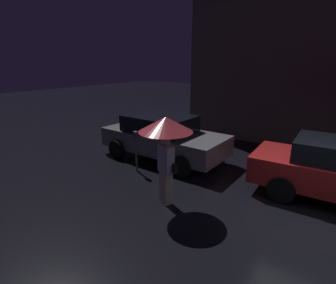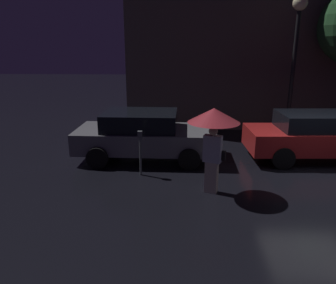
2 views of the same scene
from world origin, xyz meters
name	(u,v)px [view 1 (image 1 of 2)]	position (x,y,z in m)	size (l,w,h in m)	color
ground_plane	(314,225)	(0.00, 0.00, 0.00)	(60.00, 60.00, 0.00)	black
building_facade_left	(319,30)	(-1.31, 6.50, 4.34)	(9.30, 3.00, 8.69)	#564C47
parked_car_grey	(163,136)	(-4.85, 1.37, 0.77)	(4.28, 2.05, 1.47)	slate
pedestrian_with_umbrella	(166,133)	(-2.99, -1.01, 1.70)	(1.20, 1.20, 2.06)	beige
parking_meter	(136,147)	(-4.82, -0.01, 0.77)	(0.12, 0.10, 1.24)	#4C5154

